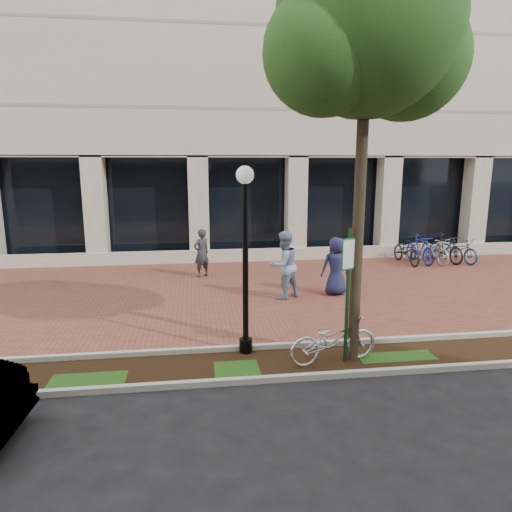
{
  "coord_description": "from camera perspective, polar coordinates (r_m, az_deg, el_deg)",
  "views": [
    {
      "loc": [
        -2.19,
        -13.63,
        3.95
      ],
      "look_at": [
        -0.44,
        -0.8,
        1.3
      ],
      "focal_mm": 32.0,
      "sensor_mm": 36.0,
      "label": 1
    }
  ],
  "objects": [
    {
      "name": "street_tree",
      "position": [
        9.26,
        13.96,
        25.13
      ],
      "size": [
        4.0,
        3.34,
        8.06
      ],
      "color": "#423526",
      "rests_on": "ground"
    },
    {
      "name": "pedestrian_mid",
      "position": [
        13.41,
        3.48,
        -1.13
      ],
      "size": [
        1.23,
        1.15,
        2.01
      ],
      "primitive_type": "imported",
      "rotation": [
        0.0,
        0.0,
        3.67
      ],
      "color": "#7F9CBE",
      "rests_on": "ground"
    },
    {
      "name": "near_office_building",
      "position": [
        24.95,
        -2.77,
        25.72
      ],
      "size": [
        40.0,
        12.12,
        16.0
      ],
      "color": "beige",
      "rests_on": "ground"
    },
    {
      "name": "brick_plaza",
      "position": [
        14.36,
        1.32,
        -4.38
      ],
      "size": [
        40.0,
        9.0,
        0.01
      ],
      "primitive_type": "cube",
      "color": "brown",
      "rests_on": "ground"
    },
    {
      "name": "curb_street_side",
      "position": [
        8.84,
        7.66,
        -14.66
      ],
      "size": [
        40.0,
        0.12,
        0.12
      ],
      "primitive_type": "cube",
      "color": "#B4B5AB",
      "rests_on": "ground"
    },
    {
      "name": "planting_strip",
      "position": [
        9.52,
        6.43,
        -13.0
      ],
      "size": [
        40.0,
        1.5,
        0.01
      ],
      "primitive_type": "cube",
      "color": "black",
      "rests_on": "ground"
    },
    {
      "name": "pedestrian_right",
      "position": [
        13.98,
        9.95,
        -1.26
      ],
      "size": [
        0.89,
        0.59,
        1.77
      ],
      "primitive_type": "imported",
      "rotation": [
        0.0,
        0.0,
        3.17
      ],
      "color": "#1D224A",
      "rests_on": "ground"
    },
    {
      "name": "pedestrian_left",
      "position": [
        16.05,
        -6.83,
        0.37
      ],
      "size": [
        0.74,
        0.69,
        1.71
      ],
      "primitive_type": "imported",
      "rotation": [
        0.0,
        0.0,
        3.74
      ],
      "color": "#2D2D32",
      "rests_on": "ground"
    },
    {
      "name": "lamppost",
      "position": [
        9.25,
        -1.34,
        0.73
      ],
      "size": [
        0.36,
        0.36,
        3.9
      ],
      "color": "black",
      "rests_on": "ground"
    },
    {
      "name": "ground",
      "position": [
        14.36,
        1.32,
        -4.4
      ],
      "size": [
        120.0,
        120.0,
        0.0
      ],
      "primitive_type": "plane",
      "color": "black",
      "rests_on": "ground"
    },
    {
      "name": "bollard",
      "position": [
        18.53,
        12.26,
        0.5
      ],
      "size": [
        0.12,
        0.12,
        0.93
      ],
      "color": "silver",
      "rests_on": "ground"
    },
    {
      "name": "curb_plaza_side",
      "position": [
        10.16,
        5.39,
        -10.99
      ],
      "size": [
        40.0,
        0.12,
        0.12
      ],
      "primitive_type": "cube",
      "color": "#B4B5AB",
      "rests_on": "ground"
    },
    {
      "name": "bike_rack_cluster",
      "position": [
        19.6,
        21.23,
        0.75
      ],
      "size": [
        3.18,
        2.07,
        1.15
      ],
      "rotation": [
        0.0,
        0.0,
        0.16
      ],
      "color": "black",
      "rests_on": "ground"
    },
    {
      "name": "locked_bicycle",
      "position": [
        9.38,
        9.66,
        -10.24
      ],
      "size": [
        1.97,
        1.0,
        0.99
      ],
      "primitive_type": "imported",
      "rotation": [
        0.0,
        0.0,
        1.76
      ],
      "color": "silver",
      "rests_on": "ground"
    },
    {
      "name": "parking_sign",
      "position": [
        9.08,
        11.46,
        -2.98
      ],
      "size": [
        0.34,
        0.07,
        2.72
      ],
      "rotation": [
        0.0,
        0.0,
        0.42
      ],
      "color": "#163C1C",
      "rests_on": "ground"
    }
  ]
}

